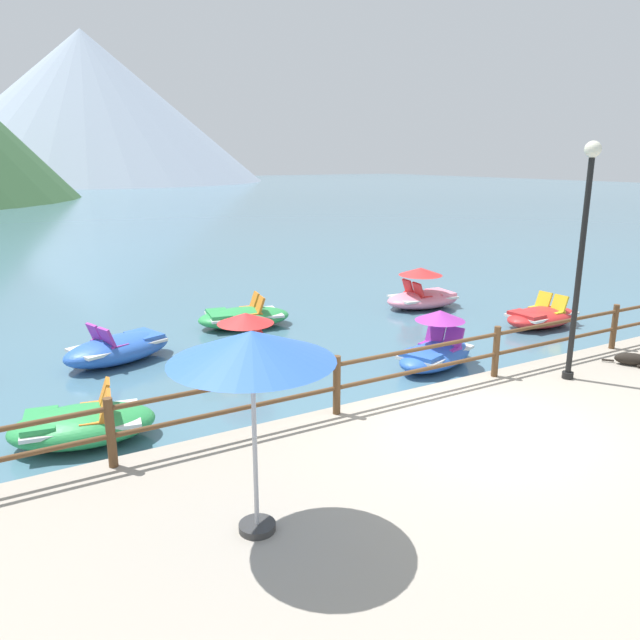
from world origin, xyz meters
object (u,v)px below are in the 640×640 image
object	(u,v)px
pedal_boat_1	(119,348)
pedal_boat_0	(242,351)
pedal_boat_7	(244,317)
lamp_post	(583,241)
pedal_boat_4	(436,349)
pedal_boat_2	(541,316)
dog_resting	(636,359)
pedal_boat_5	(423,294)
beach_umbrella	(252,349)
pedal_boat_3	(82,425)

from	to	relation	value
pedal_boat_1	pedal_boat_0	bearing A→B (deg)	-39.97
pedal_boat_1	pedal_boat_7	xyz separation A→B (m)	(3.46, 1.30, -0.05)
lamp_post	pedal_boat_4	xyz separation A→B (m)	(-0.90, 2.58, -2.52)
pedal_boat_2	pedal_boat_7	xyz separation A→B (m)	(-6.82, 3.85, -0.00)
dog_resting	pedal_boat_4	size ratio (longest dim) A/B	0.36
pedal_boat_4	pedal_boat_5	world-z (taller)	pedal_boat_4
beach_umbrella	pedal_boat_3	bearing A→B (deg)	106.05
lamp_post	dog_resting	xyz separation A→B (m)	(1.74, -0.18, -2.38)
pedal_boat_4	dog_resting	bearing A→B (deg)	-46.28
pedal_boat_3	pedal_boat_4	size ratio (longest dim) A/B	0.96
dog_resting	pedal_boat_3	xyz separation A→B (m)	(-9.73, 2.74, -0.23)
beach_umbrella	pedal_boat_7	xyz separation A→B (m)	(3.63, 9.01, -2.19)
pedal_boat_0	pedal_boat_7	world-z (taller)	pedal_boat_0
pedal_boat_4	lamp_post	bearing A→B (deg)	-70.70
pedal_boat_0	pedal_boat_3	distance (m)	3.94
pedal_boat_5	pedal_boat_7	distance (m)	5.47
pedal_boat_1	pedal_boat_7	distance (m)	3.70
pedal_boat_5	dog_resting	bearing A→B (deg)	-93.94
pedal_boat_3	pedal_boat_2	bearing A→B (deg)	5.55
pedal_boat_7	pedal_boat_4	bearing A→B (deg)	-65.14
dog_resting	pedal_boat_7	bearing A→B (deg)	122.61
pedal_boat_0	pedal_boat_1	bearing A→B (deg)	140.03
beach_umbrella	pedal_boat_7	distance (m)	9.96
pedal_boat_1	pedal_boat_2	xyz separation A→B (m)	(10.29, -2.55, -0.05)
pedal_boat_3	pedal_boat_7	bearing A→B (deg)	46.08
pedal_boat_0	pedal_boat_5	xyz separation A→B (m)	(6.76, 2.42, -0.00)
pedal_boat_1	pedal_boat_2	size ratio (longest dim) A/B	1.12
pedal_boat_1	pedal_boat_7	bearing A→B (deg)	20.61
pedal_boat_3	beach_umbrella	bearing A→B (deg)	-73.95
pedal_boat_0	pedal_boat_5	distance (m)	7.18
pedal_boat_2	pedal_boat_1	bearing A→B (deg)	166.10
lamp_post	beach_umbrella	world-z (taller)	lamp_post
pedal_boat_0	pedal_boat_2	distance (m)	8.20
pedal_boat_3	pedal_boat_5	size ratio (longest dim) A/B	0.98
pedal_boat_4	pedal_boat_5	size ratio (longest dim) A/B	1.02
pedal_boat_1	pedal_boat_5	distance (m)	8.91
pedal_boat_1	pedal_boat_4	xyz separation A→B (m)	(5.76, -3.65, 0.08)
pedal_boat_0	pedal_boat_2	world-z (taller)	pedal_boat_0
lamp_post	beach_umbrella	distance (m)	7.00
pedal_boat_1	pedal_boat_2	world-z (taller)	pedal_boat_1
pedal_boat_5	pedal_boat_2	bearing A→B (deg)	-66.26
pedal_boat_2	pedal_boat_0	bearing A→B (deg)	174.65
beach_umbrella	pedal_boat_3	size ratio (longest dim) A/B	0.95
lamp_post	pedal_boat_4	bearing A→B (deg)	109.30
pedal_boat_4	pedal_boat_2	bearing A→B (deg)	13.76
pedal_boat_1	pedal_boat_4	size ratio (longest dim) A/B	1.09
pedal_boat_4	pedal_boat_5	bearing A→B (deg)	53.88
pedal_boat_1	lamp_post	bearing A→B (deg)	-43.09
dog_resting	pedal_boat_1	world-z (taller)	pedal_boat_1
pedal_boat_4	pedal_boat_5	distance (m)	5.31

